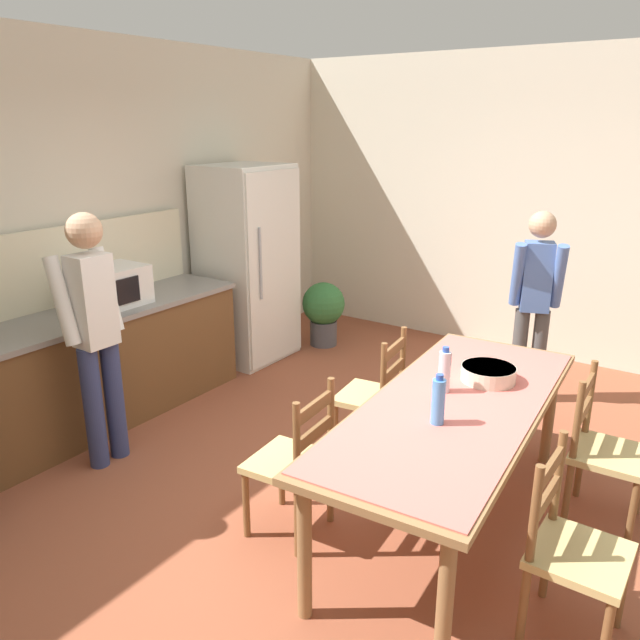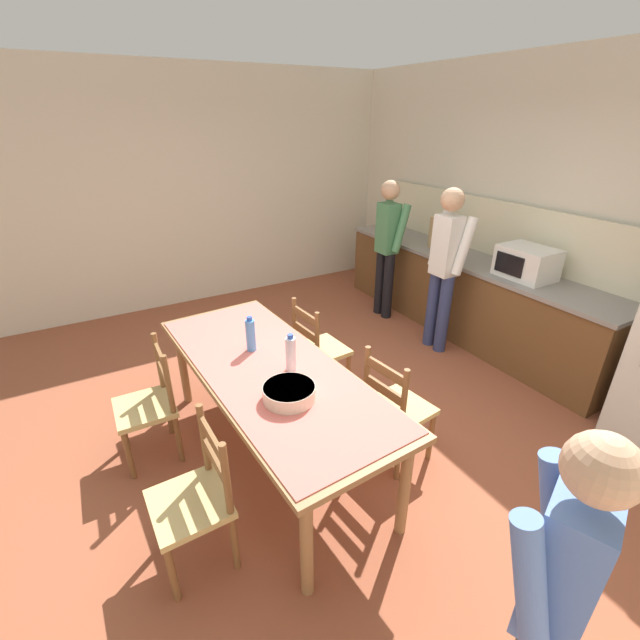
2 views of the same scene
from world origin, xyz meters
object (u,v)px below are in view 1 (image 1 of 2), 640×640
at_px(microwave, 111,287).
at_px(potted_plant, 324,309).
at_px(person_at_counter, 94,328).
at_px(person_by_table, 535,298).
at_px(chair_side_far_right, 374,396).
at_px(chair_side_near_right, 603,451).
at_px(bottle_near_centre, 438,401).
at_px(refrigerator, 247,264).
at_px(bottle_off_centre, 444,371).
at_px(serving_bowl, 488,373).
at_px(chair_side_far_left, 294,462).
at_px(chair_side_near_left, 571,550).
at_px(dining_table, 454,415).

relative_size(microwave, potted_plant, 0.75).
xyz_separation_m(person_at_counter, person_by_table, (2.61, -2.09, -0.07)).
distance_m(chair_side_far_right, chair_side_near_right, 1.46).
bearing_deg(bottle_near_centre, refrigerator, 57.78).
bearing_deg(person_at_counter, chair_side_far_right, -143.15).
xyz_separation_m(bottle_off_centre, serving_bowl, (0.29, -0.16, -0.07)).
bearing_deg(serving_bowl, bottle_near_centre, 177.99).
xyz_separation_m(refrigerator, microwave, (-1.55, 0.02, 0.11)).
height_order(refrigerator, chair_side_far_left, refrigerator).
bearing_deg(bottle_off_centre, refrigerator, 62.74).
xyz_separation_m(person_at_counter, potted_plant, (2.78, 0.07, -0.58)).
distance_m(chair_side_near_left, person_at_counter, 3.05).
distance_m(refrigerator, microwave, 1.55).
bearing_deg(serving_bowl, chair_side_far_left, 142.00).
relative_size(bottle_near_centre, chair_side_near_right, 0.30).
bearing_deg(dining_table, chair_side_near_left, -120.97).
xyz_separation_m(chair_side_far_right, chair_side_near_left, (-0.92, -1.52, 0.00)).
bearing_deg(person_at_counter, bottle_near_centre, -170.81).
height_order(chair_side_far_right, chair_side_near_right, same).
xyz_separation_m(dining_table, person_by_table, (1.97, 0.15, 0.19)).
relative_size(microwave, chair_side_near_left, 0.55).
bearing_deg(chair_side_far_left, bottle_off_centre, 134.06).
distance_m(chair_side_near_left, chair_side_near_right, 1.01).
relative_size(chair_side_near_left, chair_side_near_right, 1.00).
bearing_deg(dining_table, bottle_near_centre, -176.44).
xyz_separation_m(chair_side_near_left, chair_side_far_left, (-0.09, 1.46, 0.00)).
bearing_deg(dining_table, person_by_table, 4.27).
relative_size(microwave, bottle_off_centre, 1.85).
bearing_deg(bottle_off_centre, potted_plant, 47.23).
bearing_deg(chair_side_far_right, serving_bowl, 78.52).
bearing_deg(chair_side_far_right, dining_table, 51.90).
bearing_deg(refrigerator, person_by_table, -78.85).
bearing_deg(chair_side_near_right, serving_bowl, 101.39).
bearing_deg(refrigerator, potted_plant, -32.37).
xyz_separation_m(chair_side_near_right, potted_plant, (1.58, 3.00, -0.06)).
height_order(bottle_off_centre, chair_side_far_right, bottle_off_centre).
height_order(chair_side_far_right, person_by_table, person_by_table).
relative_size(refrigerator, chair_side_near_left, 2.05).
bearing_deg(bottle_off_centre, microwave, 94.36).
height_order(chair_side_far_right, chair_side_far_left, same).
bearing_deg(bottle_near_centre, microwave, 86.19).
relative_size(dining_table, person_by_table, 1.45).
bearing_deg(dining_table, refrigerator, 62.00).
relative_size(bottle_near_centre, person_at_counter, 0.16).
height_order(bottle_off_centre, potted_plant, bottle_off_centre).
height_order(refrigerator, dining_table, refrigerator).
relative_size(microwave, person_by_table, 0.32).
distance_m(chair_side_far_right, person_by_table, 1.69).
height_order(refrigerator, chair_side_near_right, refrigerator).
height_order(bottle_off_centre, person_at_counter, person_at_counter).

